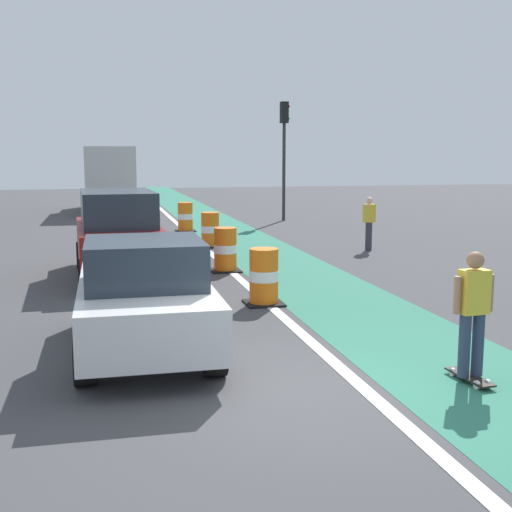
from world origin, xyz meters
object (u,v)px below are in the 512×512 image
traffic_barrel_mid (225,250)px  traffic_barrel_far (185,217)px  traffic_light_corner (284,140)px  delivery_truck_down_block (110,175)px  parked_sedan_nearest (144,297)px  pedestrian_crossing (369,222)px  skateboarder_on_lane (473,312)px  traffic_barrel_front (264,277)px  traffic_barrel_back (210,230)px  parked_suv_second (118,233)px

traffic_barrel_mid → traffic_barrel_far: 8.83m
traffic_light_corner → delivery_truck_down_block: bearing=138.2°
parked_sedan_nearest → pedestrian_crossing: bearing=51.2°
traffic_barrel_mid → skateboarder_on_lane: bearing=-79.9°
skateboarder_on_lane → delivery_truck_down_block: 27.51m
skateboarder_on_lane → traffic_barrel_front: bearing=106.9°
traffic_light_corner → traffic_barrel_back: bearing=-120.7°
traffic_barrel_front → skateboarder_on_lane: bearing=-73.1°
parked_suv_second → pedestrian_crossing: bearing=19.8°
traffic_barrel_front → traffic_barrel_back: (0.29, 8.18, 0.00)m
traffic_barrel_back → traffic_barrel_far: 4.44m
traffic_barrel_front → pedestrian_crossing: 7.96m
traffic_barrel_mid → parked_sedan_nearest: bearing=-110.3°
skateboarder_on_lane → delivery_truck_down_block: delivery_truck_down_block is taller
traffic_barrel_back → parked_suv_second: bearing=-122.9°
traffic_barrel_front → traffic_barrel_mid: 3.79m
skateboarder_on_lane → traffic_barrel_far: 17.61m
traffic_barrel_front → traffic_barrel_back: bearing=88.0°
pedestrian_crossing → skateboarder_on_lane: bearing=-106.4°
parked_suv_second → traffic_light_corner: bearing=58.4°
traffic_barrel_mid → delivery_truck_down_block: bearing=97.6°
delivery_truck_down_block → parked_sedan_nearest: bearing=-89.9°
traffic_barrel_back → traffic_barrel_mid: bearing=-94.4°
delivery_truck_down_block → pedestrian_crossing: (7.32, -15.93, -0.98)m
traffic_barrel_back → traffic_barrel_far: (-0.22, 4.43, 0.00)m
delivery_truck_down_block → traffic_barrel_back: bearing=-78.8°
skateboarder_on_lane → parked_sedan_nearest: 4.53m
traffic_barrel_mid → traffic_barrel_front: bearing=-89.2°
skateboarder_on_lane → pedestrian_crossing: size_ratio=1.05×
parked_sedan_nearest → traffic_barrel_back: (2.75, 10.90, -0.30)m
parked_sedan_nearest → traffic_light_corner: bearing=68.6°
traffic_barrel_mid → pedestrian_crossing: bearing=27.6°
skateboarder_on_lane → parked_suv_second: parked_suv_second is taller
traffic_barrel_mid → traffic_light_corner: (4.83, 11.96, 2.97)m
traffic_barrel_front → traffic_light_corner: (4.78, 15.74, 2.97)m
parked_sedan_nearest → traffic_barrel_front: 3.68m
skateboarder_on_lane → pedestrian_crossing: (3.32, 11.26, -0.05)m
traffic_light_corner → traffic_barrel_mid: bearing=-112.0°
parked_sedan_nearest → traffic_barrel_back: parked_sedan_nearest is taller
parked_suv_second → pedestrian_crossing: 7.94m
delivery_truck_down_block → traffic_light_corner: size_ratio=1.49×
traffic_barrel_mid → traffic_barrel_back: size_ratio=1.00×
traffic_barrel_mid → traffic_barrel_far: bearing=89.2°
parked_suv_second → traffic_barrel_mid: (2.60, 0.14, -0.50)m
traffic_barrel_back → pedestrian_crossing: bearing=-22.2°
parked_sedan_nearest → parked_suv_second: 6.37m
parked_sedan_nearest → traffic_barrel_front: bearing=47.9°
traffic_barrel_front → parked_sedan_nearest: bearing=-132.1°
traffic_barrel_back → traffic_light_corner: 9.28m
traffic_barrel_mid → traffic_barrel_back: same height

